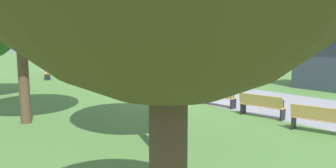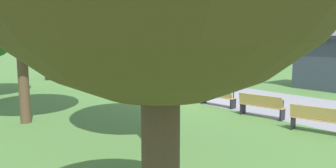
{
  "view_description": "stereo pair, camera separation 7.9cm",
  "coord_description": "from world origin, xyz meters",
  "px_view_note": "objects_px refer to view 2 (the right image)",
  "views": [
    {
      "loc": [
        12.17,
        -11.21,
        3.03
      ],
      "look_at": [
        -0.0,
        -0.9,
        0.8
      ],
      "focal_mm": 35.63,
      "sensor_mm": 36.0,
      "label": 1
    },
    {
      "loc": [
        12.22,
        -11.15,
        3.03
      ],
      "look_at": [
        -0.0,
        -0.9,
        0.8
      ],
      "focal_mm": 35.63,
      "sensor_mm": 36.0,
      "label": 2
    }
  ],
  "objects_px": {
    "bench_4": "(149,84)",
    "bench_5": "(181,89)",
    "bench_3": "(121,80)",
    "kiosk": "(327,62)",
    "bench_6": "(217,96)",
    "bench_2": "(95,77)",
    "bench_8": "(319,119)",
    "bench_7": "(261,105)",
    "bench_1": "(71,74)",
    "person_seated": "(124,77)",
    "bench_0": "(47,73)",
    "lamp_post": "(178,40)"
  },
  "relations": [
    {
      "from": "bench_1",
      "to": "kiosk",
      "type": "distance_m",
      "value": 16.59
    },
    {
      "from": "bench_5",
      "to": "kiosk",
      "type": "bearing_deg",
      "value": 69.52
    },
    {
      "from": "bench_6",
      "to": "person_seated",
      "type": "xyz_separation_m",
      "value": [
        -7.31,
        -0.15,
        0.16
      ]
    },
    {
      "from": "person_seated",
      "to": "bench_0",
      "type": "bearing_deg",
      "value": -156.41
    },
    {
      "from": "bench_8",
      "to": "person_seated",
      "type": "height_order",
      "value": "person_seated"
    },
    {
      "from": "bench_0",
      "to": "lamp_post",
      "type": "bearing_deg",
      "value": 36.95
    },
    {
      "from": "bench_4",
      "to": "bench_5",
      "type": "relative_size",
      "value": 1.02
    },
    {
      "from": "lamp_post",
      "to": "bench_8",
      "type": "bearing_deg",
      "value": -11.12
    },
    {
      "from": "bench_2",
      "to": "kiosk",
      "type": "bearing_deg",
      "value": 54.29
    },
    {
      "from": "bench_0",
      "to": "bench_4",
      "type": "bearing_deg",
      "value": 33.5
    },
    {
      "from": "bench_1",
      "to": "bench_3",
      "type": "distance_m",
      "value": 4.98
    },
    {
      "from": "bench_5",
      "to": "bench_6",
      "type": "relative_size",
      "value": 0.98
    },
    {
      "from": "bench_4",
      "to": "lamp_post",
      "type": "relative_size",
      "value": 0.43
    },
    {
      "from": "bench_4",
      "to": "lamp_post",
      "type": "height_order",
      "value": "lamp_post"
    },
    {
      "from": "kiosk",
      "to": "person_seated",
      "type": "bearing_deg",
      "value": -129.84
    },
    {
      "from": "bench_1",
      "to": "bench_6",
      "type": "xyz_separation_m",
      "value": [
        12.33,
        1.35,
        0.0
      ]
    },
    {
      "from": "bench_4",
      "to": "bench_5",
      "type": "bearing_deg",
      "value": 6.28
    },
    {
      "from": "bench_3",
      "to": "bench_4",
      "type": "distance_m",
      "value": 2.49
    },
    {
      "from": "bench_8",
      "to": "bench_0",
      "type": "bearing_deg",
      "value": 171.6
    },
    {
      "from": "bench_3",
      "to": "person_seated",
      "type": "height_order",
      "value": "person_seated"
    },
    {
      "from": "bench_8",
      "to": "bench_2",
      "type": "bearing_deg",
      "value": 167.42
    },
    {
      "from": "bench_1",
      "to": "bench_5",
      "type": "relative_size",
      "value": 1.04
    },
    {
      "from": "kiosk",
      "to": "bench_4",
      "type": "bearing_deg",
      "value": -120.93
    },
    {
      "from": "bench_3",
      "to": "kiosk",
      "type": "distance_m",
      "value": 12.28
    },
    {
      "from": "kiosk",
      "to": "bench_7",
      "type": "bearing_deg",
      "value": -77.0
    },
    {
      "from": "bench_1",
      "to": "person_seated",
      "type": "relative_size",
      "value": 1.5
    },
    {
      "from": "bench_6",
      "to": "person_seated",
      "type": "height_order",
      "value": "person_seated"
    },
    {
      "from": "bench_0",
      "to": "bench_2",
      "type": "bearing_deg",
      "value": 37.68
    },
    {
      "from": "person_seated",
      "to": "bench_1",
      "type": "bearing_deg",
      "value": -158.15
    },
    {
      "from": "bench_1",
      "to": "bench_8",
      "type": "bearing_deg",
      "value": 18.86
    },
    {
      "from": "person_seated",
      "to": "bench_3",
      "type": "bearing_deg",
      "value": -133.79
    },
    {
      "from": "bench_6",
      "to": "lamp_post",
      "type": "bearing_deg",
      "value": 161.11
    },
    {
      "from": "bench_2",
      "to": "bench_6",
      "type": "relative_size",
      "value": 1.02
    },
    {
      "from": "bench_1",
      "to": "bench_2",
      "type": "height_order",
      "value": "same"
    },
    {
      "from": "bench_2",
      "to": "bench_7",
      "type": "xyz_separation_m",
      "value": [
        12.39,
        0.45,
        0.0
      ]
    },
    {
      "from": "bench_6",
      "to": "bench_8",
      "type": "height_order",
      "value": "same"
    },
    {
      "from": "person_seated",
      "to": "bench_4",
      "type": "bearing_deg",
      "value": 12.11
    },
    {
      "from": "bench_8",
      "to": "bench_3",
      "type": "bearing_deg",
      "value": 165.33
    },
    {
      "from": "bench_7",
      "to": "bench_6",
      "type": "bearing_deg",
      "value": 165.35
    },
    {
      "from": "bench_6",
      "to": "kiosk",
      "type": "distance_m",
      "value": 8.89
    },
    {
      "from": "bench_2",
      "to": "bench_3",
      "type": "relative_size",
      "value": 1.01
    },
    {
      "from": "bench_4",
      "to": "bench_7",
      "type": "distance_m",
      "value": 7.47
    },
    {
      "from": "bench_4",
      "to": "bench_3",
      "type": "bearing_deg",
      "value": -169.54
    },
    {
      "from": "person_seated",
      "to": "kiosk",
      "type": "distance_m",
      "value": 12.07
    },
    {
      "from": "bench_6",
      "to": "bench_2",
      "type": "bearing_deg",
      "value": 179.98
    },
    {
      "from": "bench_0",
      "to": "bench_5",
      "type": "bearing_deg",
      "value": 31.41
    },
    {
      "from": "bench_5",
      "to": "person_seated",
      "type": "relative_size",
      "value": 1.45
    },
    {
      "from": "bench_2",
      "to": "bench_7",
      "type": "distance_m",
      "value": 12.4
    },
    {
      "from": "bench_1",
      "to": "lamp_post",
      "type": "relative_size",
      "value": 0.43
    },
    {
      "from": "bench_6",
      "to": "bench_1",
      "type": "bearing_deg",
      "value": -177.93
    }
  ]
}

